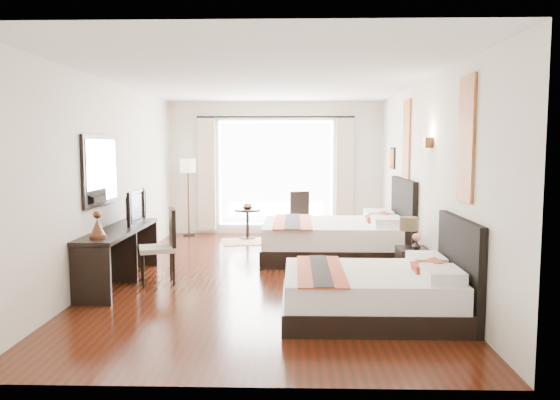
{
  "coord_description": "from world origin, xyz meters",
  "views": [
    {
      "loc": [
        0.4,
        -7.83,
        1.88
      ],
      "look_at": [
        0.19,
        0.18,
        1.08
      ],
      "focal_mm": 35.0,
      "sensor_mm": 36.0,
      "label": 1
    }
  ],
  "objects_px": {
    "console_desk": "(120,256)",
    "table_lamp": "(409,226)",
    "television": "(131,207)",
    "floor_lamp": "(188,171)",
    "nightstand": "(413,266)",
    "window_chair": "(302,224)",
    "bed_far": "(338,238)",
    "vase": "(416,244)",
    "side_table": "(248,224)",
    "fruit_bowl": "(248,208)",
    "desk_chair": "(159,260)",
    "bed_near": "(378,291)"
  },
  "relations": [
    {
      "from": "console_desk",
      "to": "table_lamp",
      "type": "bearing_deg",
      "value": 3.81
    },
    {
      "from": "console_desk",
      "to": "television",
      "type": "bearing_deg",
      "value": 87.69
    },
    {
      "from": "floor_lamp",
      "to": "console_desk",
      "type": "bearing_deg",
      "value": -92.47
    },
    {
      "from": "nightstand",
      "to": "table_lamp",
      "type": "distance_m",
      "value": 0.55
    },
    {
      "from": "table_lamp",
      "to": "window_chair",
      "type": "relative_size",
      "value": 0.41
    },
    {
      "from": "bed_far",
      "to": "vase",
      "type": "distance_m",
      "value": 1.98
    },
    {
      "from": "bed_far",
      "to": "vase",
      "type": "relative_size",
      "value": 19.46
    },
    {
      "from": "nightstand",
      "to": "console_desk",
      "type": "relative_size",
      "value": 0.23
    },
    {
      "from": "side_table",
      "to": "fruit_bowl",
      "type": "height_order",
      "value": "fruit_bowl"
    },
    {
      "from": "bed_far",
      "to": "television",
      "type": "relative_size",
      "value": 2.82
    },
    {
      "from": "vase",
      "to": "desk_chair",
      "type": "height_order",
      "value": "desk_chair"
    },
    {
      "from": "floor_lamp",
      "to": "bed_near",
      "type": "bearing_deg",
      "value": -59.78
    },
    {
      "from": "bed_far",
      "to": "table_lamp",
      "type": "xyz_separation_m",
      "value": [
        0.87,
        -1.45,
        0.42
      ]
    },
    {
      "from": "table_lamp",
      "to": "desk_chair",
      "type": "relative_size",
      "value": 0.38
    },
    {
      "from": "television",
      "to": "fruit_bowl",
      "type": "distance_m",
      "value": 3.47
    },
    {
      "from": "window_chair",
      "to": "table_lamp",
      "type": "bearing_deg",
      "value": 5.35
    },
    {
      "from": "fruit_bowl",
      "to": "nightstand",
      "type": "bearing_deg",
      "value": -53.82
    },
    {
      "from": "bed_far",
      "to": "console_desk",
      "type": "height_order",
      "value": "bed_far"
    },
    {
      "from": "table_lamp",
      "to": "bed_far",
      "type": "bearing_deg",
      "value": 120.94
    },
    {
      "from": "desk_chair",
      "to": "fruit_bowl",
      "type": "height_order",
      "value": "desk_chair"
    },
    {
      "from": "console_desk",
      "to": "floor_lamp",
      "type": "xyz_separation_m",
      "value": [
        0.17,
        3.99,
        0.98
      ]
    },
    {
      "from": "table_lamp",
      "to": "vase",
      "type": "relative_size",
      "value": 3.21
    },
    {
      "from": "table_lamp",
      "to": "desk_chair",
      "type": "distance_m",
      "value": 3.49
    },
    {
      "from": "desk_chair",
      "to": "window_chair",
      "type": "height_order",
      "value": "desk_chair"
    },
    {
      "from": "vase",
      "to": "bed_far",
      "type": "bearing_deg",
      "value": 117.89
    },
    {
      "from": "vase",
      "to": "console_desk",
      "type": "bearing_deg",
      "value": 179.71
    },
    {
      "from": "bed_far",
      "to": "side_table",
      "type": "xyz_separation_m",
      "value": [
        -1.67,
        1.89,
        -0.04
      ]
    },
    {
      "from": "vase",
      "to": "fruit_bowl",
      "type": "height_order",
      "value": "fruit_bowl"
    },
    {
      "from": "window_chair",
      "to": "vase",
      "type": "bearing_deg",
      "value": 4.43
    },
    {
      "from": "nightstand",
      "to": "vase",
      "type": "xyz_separation_m",
      "value": [
        0.02,
        -0.14,
        0.32
      ]
    },
    {
      "from": "window_chair",
      "to": "desk_chair",
      "type": "bearing_deg",
      "value": -45.98
    },
    {
      "from": "nightstand",
      "to": "table_lamp",
      "type": "xyz_separation_m",
      "value": [
        -0.03,
        0.15,
        0.53
      ]
    },
    {
      "from": "nightstand",
      "to": "fruit_bowl",
      "type": "bearing_deg",
      "value": 126.18
    },
    {
      "from": "fruit_bowl",
      "to": "television",
      "type": "bearing_deg",
      "value": -114.4
    },
    {
      "from": "console_desk",
      "to": "window_chair",
      "type": "relative_size",
      "value": 2.33
    },
    {
      "from": "vase",
      "to": "desk_chair",
      "type": "xyz_separation_m",
      "value": [
        -3.5,
        0.05,
        -0.25
      ]
    },
    {
      "from": "table_lamp",
      "to": "console_desk",
      "type": "relative_size",
      "value": 0.18
    },
    {
      "from": "fruit_bowl",
      "to": "bed_near",
      "type": "bearing_deg",
      "value": -69.64
    },
    {
      "from": "table_lamp",
      "to": "fruit_bowl",
      "type": "xyz_separation_m",
      "value": [
        -2.54,
        3.37,
        -0.14
      ]
    },
    {
      "from": "table_lamp",
      "to": "floor_lamp",
      "type": "height_order",
      "value": "floor_lamp"
    },
    {
      "from": "table_lamp",
      "to": "fruit_bowl",
      "type": "height_order",
      "value": "table_lamp"
    },
    {
      "from": "table_lamp",
      "to": "fruit_bowl",
      "type": "distance_m",
      "value": 4.22
    },
    {
      "from": "nightstand",
      "to": "desk_chair",
      "type": "relative_size",
      "value": 0.49
    },
    {
      "from": "floor_lamp",
      "to": "window_chair",
      "type": "distance_m",
      "value": 2.62
    },
    {
      "from": "nightstand",
      "to": "table_lamp",
      "type": "relative_size",
      "value": 1.28
    },
    {
      "from": "desk_chair",
      "to": "bed_near",
      "type": "bearing_deg",
      "value": 134.87
    },
    {
      "from": "vase",
      "to": "desk_chair",
      "type": "bearing_deg",
      "value": 179.2
    },
    {
      "from": "side_table",
      "to": "console_desk",
      "type": "bearing_deg",
      "value": -111.83
    },
    {
      "from": "desk_chair",
      "to": "vase",
      "type": "bearing_deg",
      "value": 161.28
    },
    {
      "from": "bed_near",
      "to": "nightstand",
      "type": "bearing_deg",
      "value": 65.03
    }
  ]
}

